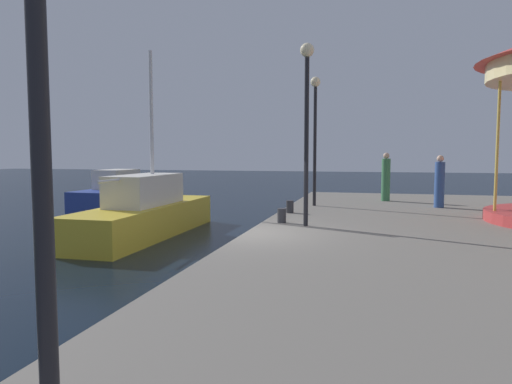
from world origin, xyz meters
TOP-DOWN VIEW (x-y plane):
  - ground_plane at (0.00, 0.00)m, footprint 120.00×120.00m
  - sailboat_yellow at (-4.25, 2.93)m, footprint 1.90×7.19m
  - motorboat_blue at (-8.60, 8.32)m, footprint 2.02×4.68m
  - lamp_post_mid_promenade at (1.28, 1.22)m, footprint 0.36×0.36m
  - lamp_post_far_end at (0.90, 6.08)m, footprint 0.36×0.36m
  - bollard_center at (0.56, 1.62)m, footprint 0.24×0.24m
  - bollard_south at (0.40, 3.81)m, footprint 0.24×0.24m
  - person_by_the_water at (3.48, 8.53)m, footprint 0.34×0.34m
  - person_far_corner at (5.26, 6.59)m, footprint 0.34×0.34m

SIDE VIEW (x-z plane):
  - ground_plane at x=0.00m, z-range 0.00..0.00m
  - motorboat_blue at x=-8.60m, z-range -0.24..1.73m
  - sailboat_yellow at x=-4.25m, z-range -2.29..3.81m
  - bollard_center at x=0.56m, z-range 0.80..1.20m
  - bollard_south at x=0.40m, z-range 0.80..1.20m
  - person_far_corner at x=5.26m, z-range 0.74..2.59m
  - person_by_the_water at x=3.48m, z-range 0.74..2.69m
  - lamp_post_far_end at x=0.90m, z-range 1.62..6.28m
  - lamp_post_mid_promenade at x=1.28m, z-range 1.63..6.36m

